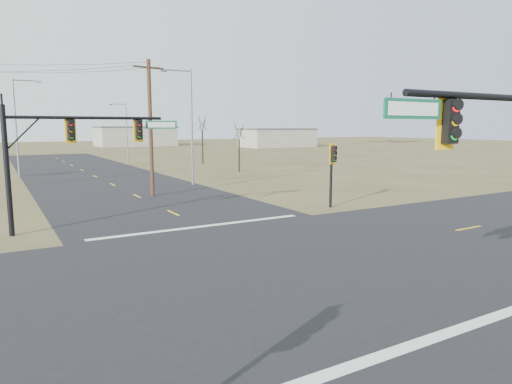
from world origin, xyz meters
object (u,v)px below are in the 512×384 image
utility_pole_near (151,127)px  streetlight_a (189,121)px  streetlight_b (125,130)px  pedestal_signal_ne (333,161)px  streetlight_c (18,122)px  mast_arm_far (75,140)px  bare_tree_d (202,123)px  bare_tree_c (239,132)px

utility_pole_near → streetlight_a: 7.24m
streetlight_a → streetlight_b: streetlight_a is taller
pedestal_signal_ne → streetlight_c: (-16.54, 32.39, 2.71)m
utility_pole_near → streetlight_c: streetlight_c is taller
mast_arm_far → streetlight_b: (12.66, 39.27, 0.16)m
bare_tree_d → streetlight_b: bearing=158.8°
mast_arm_far → bare_tree_c: mast_arm_far is taller
pedestal_signal_ne → bare_tree_d: bearing=66.0°
mast_arm_far → pedestal_signal_ne: mast_arm_far is taller
pedestal_signal_ne → streetlight_a: size_ratio=0.41×
streetlight_a → bare_tree_d: (10.63, 21.48, -0.06)m
streetlight_c → streetlight_a: bearing=-38.1°
bare_tree_c → streetlight_b: bearing=118.9°
streetlight_c → pedestal_signal_ne: bearing=-49.0°
mast_arm_far → bare_tree_d: bearing=47.3°
pedestal_signal_ne → utility_pole_near: bearing=116.0°
mast_arm_far → bare_tree_c: (21.76, 22.79, 0.09)m
utility_pole_near → streetlight_c: size_ratio=0.99×
utility_pole_near → streetlight_a: streetlight_a is taller
utility_pole_near → streetlight_c: 23.01m
streetlight_b → streetlight_c: streetlight_c is taller
streetlight_a → utility_pole_near: bearing=-151.9°
mast_arm_far → streetlight_c: (-1.00, 30.55, 1.20)m
mast_arm_far → streetlight_b: streetlight_b is taller
pedestal_signal_ne → utility_pole_near: size_ratio=0.42×
streetlight_a → streetlight_c: (-12.93, 16.61, -0.00)m
bare_tree_c → bare_tree_d: size_ratio=0.84×
streetlight_c → bare_tree_c: 24.07m
streetlight_c → bare_tree_c: size_ratio=1.72×
streetlight_c → utility_pole_near: bearing=-56.3°
mast_arm_far → streetlight_b: bearing=62.0°
streetlight_b → bare_tree_c: 18.82m
pedestal_signal_ne → streetlight_b: (-2.88, 41.11, 1.67)m
mast_arm_far → streetlight_c: size_ratio=0.85×
utility_pole_near → mast_arm_far: bearing=-127.3°
streetlight_a → streetlight_b: (0.73, 25.33, -1.05)m
streetlight_a → streetlight_c: streetlight_a is taller
bare_tree_c → streetlight_a: bearing=-138.0°
bare_tree_c → bare_tree_d: 12.70m
mast_arm_far → bare_tree_d: 42.02m
mast_arm_far → bare_tree_d: size_ratio=1.23×
streetlight_b → bare_tree_d: 10.67m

